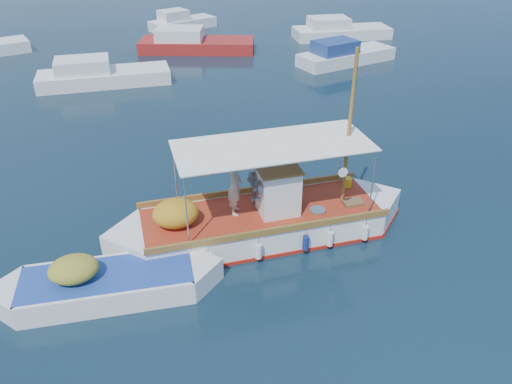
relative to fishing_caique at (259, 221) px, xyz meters
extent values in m
plane|color=black|center=(0.81, 0.04, -0.55)|extent=(160.00, 160.00, 0.00)
cube|color=white|center=(0.06, 0.00, -0.20)|extent=(7.55, 2.53, 1.11)
cube|color=white|center=(-3.71, -0.01, -0.20)|extent=(2.52, 2.52, 1.11)
cube|color=white|center=(3.83, 0.01, -0.20)|extent=(2.52, 2.52, 1.11)
cube|color=#A01B0F|center=(0.06, 0.00, -0.53)|extent=(7.65, 2.61, 0.18)
cube|color=#9F2E18|center=(0.06, 0.00, 0.34)|extent=(7.55, 2.33, 0.06)
cube|color=brown|center=(0.06, 1.27, 0.46)|extent=(7.64, 0.11, 0.20)
cube|color=brown|center=(0.06, -1.27, 0.46)|extent=(7.64, 0.11, 0.20)
cube|color=white|center=(0.56, 0.00, 1.11)|extent=(1.21, 1.31, 1.51)
cube|color=brown|center=(0.56, 0.00, 1.90)|extent=(1.31, 1.41, 0.06)
cylinder|color=slate|center=(-0.09, -0.32, 1.41)|extent=(0.22, 0.50, 0.50)
cylinder|color=slate|center=(-0.09, 0.32, 1.41)|extent=(0.22, 0.50, 0.50)
cylinder|color=slate|center=(-0.09, 0.00, 0.86)|extent=(0.22, 0.50, 0.50)
cylinder|color=brown|center=(2.88, 0.00, 2.87)|extent=(0.12, 0.12, 5.03)
cylinder|color=brown|center=(2.07, 0.00, 2.47)|extent=(1.81, 0.08, 0.08)
cylinder|color=silver|center=(-2.45, 1.10, 1.49)|extent=(0.04, 0.04, 2.26)
cylinder|color=silver|center=(-2.45, -1.11, 1.49)|extent=(0.04, 0.04, 2.26)
cylinder|color=silver|center=(3.28, 1.11, 1.49)|extent=(0.04, 0.04, 2.26)
cylinder|color=silver|center=(3.28, -1.10, 1.49)|extent=(0.04, 0.04, 2.26)
cube|color=white|center=(0.41, 0.00, 2.64)|extent=(5.94, 2.42, 0.04)
ellipsoid|color=#C0871C|center=(-2.65, -0.01, 0.78)|extent=(1.41, 1.20, 0.84)
cube|color=gold|center=(1.37, 0.55, 0.56)|extent=(0.25, 0.18, 0.40)
cylinder|color=gold|center=(3.38, 0.71, 0.53)|extent=(0.30, 0.30, 0.34)
cube|color=brown|center=(3.08, -0.40, 0.42)|extent=(0.65, 0.45, 0.12)
cylinder|color=#B2B2B2|center=(1.77, -0.55, 0.42)|extent=(0.50, 0.50, 0.12)
cylinder|color=white|center=(2.28, -1.05, 2.00)|extent=(0.30, 0.03, 0.30)
cylinder|color=white|center=(-1.95, -1.41, -0.09)|extent=(0.20, 0.20, 0.48)
cylinder|color=navy|center=(1.07, -1.41, -0.09)|extent=(0.20, 0.20, 0.48)
cylinder|color=white|center=(3.08, -1.40, -0.09)|extent=(0.20, 0.20, 0.48)
imported|color=#B3AA94|center=(-0.75, 0.17, 1.33)|extent=(0.64, 0.81, 1.93)
cube|color=white|center=(-4.82, -1.59, -0.30)|extent=(4.74, 2.10, 0.91)
cube|color=white|center=(-7.13, -1.45, -0.30)|extent=(1.81, 1.81, 0.91)
cube|color=white|center=(-2.50, -1.73, -0.30)|extent=(1.81, 1.81, 0.91)
cube|color=#204096|center=(-4.82, -1.59, 0.14)|extent=(4.73, 1.89, 0.05)
ellipsoid|color=#9D952C|center=(-5.62, -1.54, 0.49)|extent=(1.40, 1.17, 0.67)
cube|color=silver|center=(-4.51, 17.22, -0.25)|extent=(7.56, 2.50, 1.00)
cube|color=silver|center=(-5.64, 17.23, 0.65)|extent=(3.04, 2.08, 0.80)
cube|color=maroon|center=(2.04, 23.02, -0.25)|extent=(8.53, 5.06, 1.00)
cube|color=silver|center=(0.89, 23.38, 0.65)|extent=(3.79, 3.23, 0.80)
cube|color=silver|center=(11.05, 17.32, -0.25)|extent=(7.09, 3.86, 1.00)
cube|color=navy|center=(10.08, 17.06, 0.65)|extent=(3.09, 2.50, 0.80)
cube|color=silver|center=(13.58, 23.68, -0.25)|extent=(7.64, 3.25, 1.00)
cube|color=silver|center=(12.47, 23.78, 0.65)|extent=(3.16, 2.46, 0.80)
cube|color=silver|center=(2.09, 30.17, -0.25)|extent=(5.82, 3.88, 1.00)
cube|color=silver|center=(1.33, 29.87, 0.65)|extent=(2.66, 2.39, 0.80)
camera|label=1|loc=(-3.77, -12.86, 9.07)|focal=35.00mm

